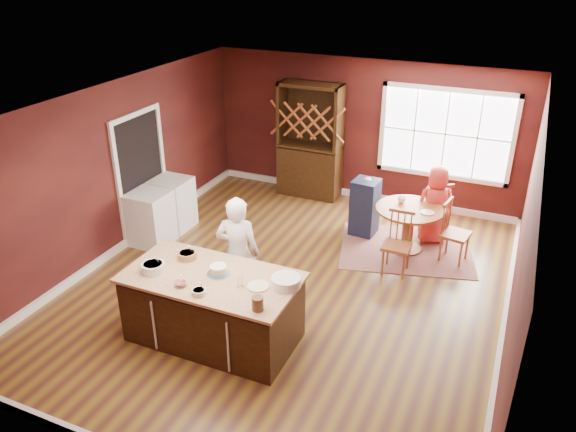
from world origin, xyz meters
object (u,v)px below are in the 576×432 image
object	(u,v)px
hutch	(310,141)
layer_cake	(218,270)
dining_table	(409,220)
washer	(150,218)
baker	(238,253)
chair_north	(434,208)
chair_east	(456,232)
seated_woman	(435,205)
toddler	(371,189)
dryer	(172,203)
kitchen_island	(213,309)
chair_south	(397,244)
high_chair	(365,206)

from	to	relation	value
hutch	layer_cake	bearing A→B (deg)	-82.08
dining_table	washer	xyz separation A→B (m)	(-3.96, -1.48, -0.08)
baker	chair_north	bearing A→B (deg)	-136.69
chair_east	hutch	distance (m)	3.46
dining_table	baker	distance (m)	3.05
chair_north	seated_woman	size ratio (longest dim) A/B	0.76
toddler	seated_woman	bearing A→B (deg)	6.54
washer	dryer	size ratio (longest dim) A/B	1.00
kitchen_island	baker	xyz separation A→B (m)	(-0.05, 0.78, 0.38)
seated_woman	chair_east	bearing A→B (deg)	104.49
dining_table	chair_south	world-z (taller)	chair_south
toddler	washer	xyz separation A→B (m)	(-3.21, -1.83, -0.36)
kitchen_island	dining_table	world-z (taller)	kitchen_island
kitchen_island	chair_south	bearing A→B (deg)	55.44
kitchen_island	hutch	distance (m)	4.80
hutch	high_chair	bearing A→B (deg)	-38.72
baker	washer	world-z (taller)	baker
chair_north	washer	bearing A→B (deg)	-7.88
high_chair	toddler	bearing A→B (deg)	53.99
toddler	chair_east	bearing A→B (deg)	-14.59
kitchen_island	baker	size ratio (longest dim) A/B	1.31
chair_north	hutch	size ratio (longest dim) A/B	0.46
chair_east	hutch	size ratio (longest dim) A/B	0.45
chair_south	hutch	world-z (taller)	hutch
baker	toddler	xyz separation A→B (m)	(1.02, 2.82, -0.01)
baker	seated_woman	world-z (taller)	baker
dryer	seated_woman	bearing A→B (deg)	16.98
hutch	dryer	distance (m)	2.92
kitchen_island	dining_table	xyz separation A→B (m)	(1.72, 3.25, 0.10)
chair_north	baker	bearing A→B (deg)	22.08
chair_east	hutch	bearing A→B (deg)	73.68
chair_south	seated_woman	bearing A→B (deg)	74.63
hutch	kitchen_island	bearing A→B (deg)	-82.97
chair_north	dryer	size ratio (longest dim) A/B	1.13
dining_table	seated_woman	bearing A→B (deg)	55.81
toddler	dryer	distance (m)	3.44
toddler	hutch	size ratio (longest dim) A/B	0.12
dining_table	washer	bearing A→B (deg)	-159.58
hutch	dryer	bearing A→B (deg)	-125.90
chair_east	chair_north	world-z (taller)	chair_north
high_chair	washer	bearing A→B (deg)	-146.26
dryer	high_chair	bearing A→B (deg)	19.43
kitchen_island	baker	world-z (taller)	baker
high_chair	washer	world-z (taller)	high_chair
chair_north	seated_woman	xyz separation A→B (m)	(0.04, -0.23, 0.16)
baker	washer	distance (m)	2.44
washer	high_chair	bearing A→B (deg)	29.08
dining_table	high_chair	bearing A→B (deg)	161.30
baker	hutch	distance (m)	3.98
washer	kitchen_island	bearing A→B (deg)	-38.36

